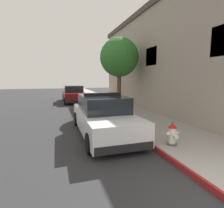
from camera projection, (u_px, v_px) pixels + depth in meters
name	position (u px, v px, depth m)	size (l,w,h in m)	color
ground_plane	(29.00, 116.00, 11.17)	(31.46, 60.00, 0.20)	#2B2B2D
sidewalk_pavement	(119.00, 109.00, 12.92)	(2.79, 60.00, 0.16)	gray
curb_painted_edge	(100.00, 110.00, 12.49)	(0.08, 60.00, 0.16)	maroon
storefront_building	(196.00, 60.00, 12.15)	(7.18, 18.67, 6.90)	gray
police_cruiser	(103.00, 116.00, 7.24)	(1.94, 4.84, 1.68)	white
parked_car_silver_ahead	(73.00, 94.00, 17.29)	(1.94, 4.84, 1.56)	maroon
fire_hydrant	(172.00, 134.00, 5.66)	(0.44, 0.40, 0.76)	#4C4C51
street_tree	(119.00, 58.00, 11.95)	(2.58, 2.58, 4.77)	brown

